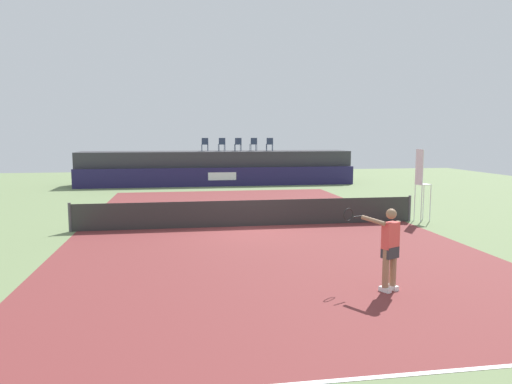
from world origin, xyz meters
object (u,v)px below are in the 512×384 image
Objects in this scene: spectator_chair_far_right at (270,144)px; net_post_far at (409,208)px; spectator_chair_left at (222,144)px; spectator_chair_right at (254,144)px; spectator_chair_far_left at (205,144)px; tennis_player at (389,246)px; net_post_near at (70,217)px; spectator_chair_center at (238,144)px; umpire_chair at (421,180)px.

spectator_chair_far_right is 15.43m from net_post_far.
spectator_chair_left is 2.17m from spectator_chair_right.
spectator_chair_far_left is at bearing 114.30° from net_post_far.
spectator_chair_far_right is 22.72m from tennis_player.
net_post_near is (-9.81, -15.05, -2.19)m from spectator_chair_far_right.
net_post_far is (2.59, -15.05, -2.19)m from spectator_chair_far_right.
spectator_chair_center is 1.00× the size of spectator_chair_right.
spectator_chair_center is (1.08, -0.22, 0.00)m from spectator_chair_left.
spectator_chair_left is at bearing 66.92° from net_post_near.
spectator_chair_right is (2.16, -0.11, 0.00)m from spectator_chair_left.
spectator_chair_far_left is at bearing 70.59° from net_post_near.
spectator_chair_far_right is at bearing 101.29° from umpire_chair.
spectator_chair_left reaches higher than umpire_chair.
spectator_chair_far_left is 0.50× the size of tennis_player.
tennis_player is at bearing -86.30° from spectator_chair_left.
spectator_chair_far_left reaches higher than net_post_near.
umpire_chair is 2.76× the size of net_post_near.
spectator_chair_right is 0.89× the size of net_post_near.
net_post_near is at bearing -116.72° from spectator_chair_center.
umpire_chair is (3.01, -15.07, -1.11)m from spectator_chair_far_right.
tennis_player is at bearing -119.89° from net_post_far.
spectator_chair_left is 0.50× the size of tennis_player.
spectator_chair_right is (3.31, -0.09, 0.00)m from spectator_chair_far_left.
spectator_chair_far_right is (3.23, -0.39, 0.00)m from spectator_chair_left.
spectator_chair_right is 22.94m from tennis_player.
spectator_chair_left is at bearing 93.70° from tennis_player.
spectator_chair_far_left is 1.00× the size of spectator_chair_far_right.
spectator_chair_far_right reaches higher than tennis_player.
net_post_far is at bearing -65.70° from spectator_chair_far_left.
spectator_chair_far_left is 2.23m from spectator_chair_center.
spectator_chair_left is 0.89× the size of net_post_near.
spectator_chair_right is at bearing 60.30° from net_post_near.
spectator_chair_far_left is 1.00× the size of spectator_chair_center.
umpire_chair is at bearing -64.46° from spectator_chair_far_left.
spectator_chair_right reaches higher than net_post_far.
spectator_chair_far_left is 0.89× the size of net_post_near.
net_post_near and net_post_far have the same top height.
spectator_chair_far_left and spectator_chair_right have the same top height.
net_post_far is (3.66, -15.33, -2.19)m from spectator_chair_right.
spectator_chair_far_left is 4.39m from spectator_chair_far_right.
tennis_player reaches higher than net_post_near.
umpire_chair is (6.23, -15.46, -1.11)m from spectator_chair_left.
tennis_player is (2.63, -22.96, -1.73)m from spectator_chair_far_left.
spectator_chair_left is 1.00× the size of spectator_chair_right.
umpire_chair reaches higher than net_post_far.
spectator_chair_far_left is at bearing 96.54° from tennis_player.
spectator_chair_far_right is at bearing -4.94° from spectator_chair_far_left.
spectator_chair_right is 15.91m from net_post_far.
net_post_near is at bearing 180.00° from net_post_far.
spectator_chair_left and spectator_chair_center have the same top height.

